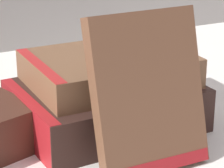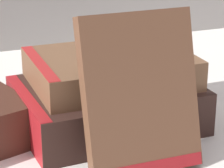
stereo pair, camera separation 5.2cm
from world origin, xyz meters
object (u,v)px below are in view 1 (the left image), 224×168
object	(u,v)px
book_flat_bottom	(101,106)
book_flat_top	(104,69)
book_leaning_front	(148,98)
pocket_watch	(130,52)

from	to	relation	value
book_flat_bottom	book_flat_top	world-z (taller)	book_flat_top
book_flat_bottom	book_leaning_front	xyz separation A→B (m)	(0.00, -0.10, 0.05)
book_flat_top	pocket_watch	world-z (taller)	pocket_watch
book_leaning_front	pocket_watch	size ratio (longest dim) A/B	2.88
book_flat_bottom	book_leaning_front	world-z (taller)	book_leaning_front
book_flat_bottom	book_flat_top	bearing A→B (deg)	38.50
book_leaning_front	pocket_watch	distance (m)	0.10
book_flat_top	book_leaning_front	bearing A→B (deg)	-92.61
book_flat_top	book_leaning_front	size ratio (longest dim) A/B	1.15
book_flat_bottom	book_leaning_front	distance (m)	0.11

